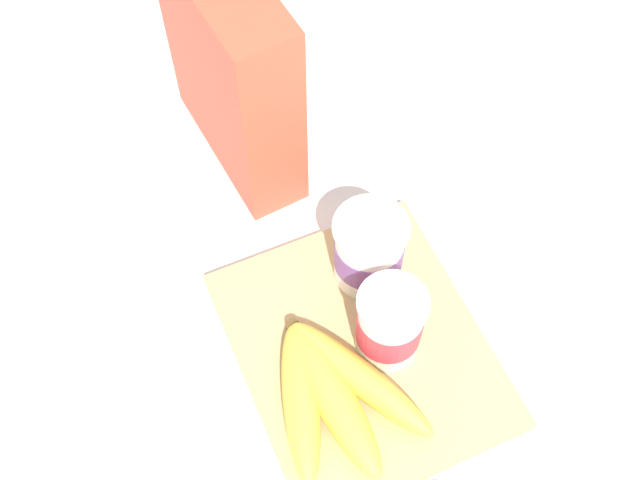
{
  "coord_description": "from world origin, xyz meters",
  "views": [
    {
      "loc": [
        0.27,
        -0.16,
        0.75
      ],
      "look_at": [
        -0.1,
        0.0,
        0.06
      ],
      "focal_mm": 44.23,
      "sensor_mm": 36.0,
      "label": 1
    }
  ],
  "objects_px": {
    "yogurt_cup_front": "(369,250)",
    "cutting_board": "(361,349)",
    "yogurt_cup_back": "(390,324)",
    "banana_bunch": "(333,391)",
    "cereal_box": "(232,71)"
  },
  "relations": [
    {
      "from": "yogurt_cup_front",
      "to": "cutting_board",
      "type": "bearing_deg",
      "value": -28.84
    },
    {
      "from": "cutting_board",
      "to": "yogurt_cup_front",
      "type": "distance_m",
      "value": 0.1
    },
    {
      "from": "yogurt_cup_front",
      "to": "yogurt_cup_back",
      "type": "height_order",
      "value": "yogurt_cup_back"
    },
    {
      "from": "yogurt_cup_front",
      "to": "yogurt_cup_back",
      "type": "distance_m",
      "value": 0.08
    },
    {
      "from": "yogurt_cup_back",
      "to": "banana_bunch",
      "type": "relative_size",
      "value": 0.52
    },
    {
      "from": "cutting_board",
      "to": "yogurt_cup_front",
      "type": "relative_size",
      "value": 3.06
    },
    {
      "from": "cereal_box",
      "to": "yogurt_cup_front",
      "type": "relative_size",
      "value": 2.75
    },
    {
      "from": "yogurt_cup_back",
      "to": "banana_bunch",
      "type": "xyz_separation_m",
      "value": [
        0.03,
        -0.07,
        -0.03
      ]
    },
    {
      "from": "cereal_box",
      "to": "yogurt_cup_front",
      "type": "xyz_separation_m",
      "value": [
        0.22,
        0.06,
        -0.07
      ]
    },
    {
      "from": "cutting_board",
      "to": "banana_bunch",
      "type": "relative_size",
      "value": 1.57
    },
    {
      "from": "cutting_board",
      "to": "yogurt_cup_back",
      "type": "relative_size",
      "value": 3.01
    },
    {
      "from": "cutting_board",
      "to": "yogurt_cup_front",
      "type": "bearing_deg",
      "value": 151.16
    },
    {
      "from": "cutting_board",
      "to": "cereal_box",
      "type": "xyz_separation_m",
      "value": [
        -0.3,
        -0.02,
        0.12
      ]
    },
    {
      "from": "cereal_box",
      "to": "yogurt_cup_back",
      "type": "xyz_separation_m",
      "value": [
        0.3,
        0.04,
        -0.07
      ]
    },
    {
      "from": "cutting_board",
      "to": "yogurt_cup_front",
      "type": "height_order",
      "value": "yogurt_cup_front"
    }
  ]
}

